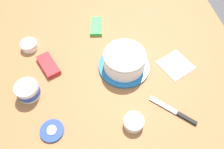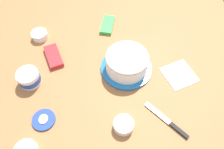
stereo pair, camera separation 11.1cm
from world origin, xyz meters
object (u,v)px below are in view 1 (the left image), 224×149
object	(u,v)px
frosting_tub_lid	(52,131)
sprinkle_bowl_green	(29,45)
sprinkle_bowl_blue	(134,122)
candy_box_lower	(96,26)
frosted_cake	(124,61)
spreading_knife	(177,113)
paper_napkin	(176,65)
candy_box_upper	(48,65)
frosting_tub	(28,90)

from	to	relation	value
frosting_tub_lid	sprinkle_bowl_green	distance (m)	0.52
sprinkle_bowl_blue	candy_box_lower	xyz separation A→B (m)	(0.63, 0.09, -0.01)
frosted_cake	candy_box_lower	bearing A→B (deg)	18.41
spreading_knife	paper_napkin	world-z (taller)	spreading_knife
sprinkle_bowl_green	candy_box_lower	distance (m)	0.40
sprinkle_bowl_blue	sprinkle_bowl_green	world-z (taller)	same
sprinkle_bowl_blue	paper_napkin	xyz separation A→B (m)	(0.28, -0.29, -0.02)
frosting_tub_lid	paper_napkin	distance (m)	0.70
candy_box_upper	candy_box_lower	bearing A→B (deg)	-73.34
candy_box_lower	paper_napkin	bearing A→B (deg)	-124.04
frosting_tub	frosting_tub_lid	distance (m)	0.23
frosted_cake	candy_box_lower	world-z (taller)	frosted_cake
sprinkle_bowl_blue	sprinkle_bowl_green	bearing A→B (deg)	41.45
frosted_cake	spreading_knife	size ratio (longest dim) A/B	1.44
frosted_cake	sprinkle_bowl_green	distance (m)	0.54
frosting_tub_lid	candy_box_lower	bearing A→B (deg)	-24.27
frosted_cake	frosting_tub	distance (m)	0.49
sprinkle_bowl_green	paper_napkin	size ratio (longest dim) A/B	0.60
sprinkle_bowl_green	candy_box_lower	bearing A→B (deg)	-75.67
spreading_knife	sprinkle_bowl_blue	distance (m)	0.21
frosted_cake	spreading_knife	distance (m)	0.36
frosted_cake	spreading_knife	bearing A→B (deg)	-147.72
frosting_tub	candy_box_lower	distance (m)	0.55
frosted_cake	sprinkle_bowl_blue	world-z (taller)	frosted_cake
candy_box_lower	candy_box_upper	distance (m)	0.38
sprinkle_bowl_green	sprinkle_bowl_blue	bearing A→B (deg)	-138.55
frosting_tub	sprinkle_bowl_blue	world-z (taller)	frosting_tub
frosting_tub	candy_box_upper	bearing A→B (deg)	-30.68
candy_box_upper	sprinkle_bowl_blue	bearing A→B (deg)	-160.52
frosting_tub_lid	paper_napkin	xyz separation A→B (m)	(0.26, -0.65, -0.00)
frosting_tub	spreading_knife	bearing A→B (deg)	-107.67
frosting_tub_lid	sprinkle_bowl_green	size ratio (longest dim) A/B	1.17
paper_napkin	frosted_cake	bearing A→B (deg)	83.03
sprinkle_bowl_blue	candy_box_lower	bearing A→B (deg)	7.68
candy_box_upper	paper_napkin	xyz separation A→B (m)	(-0.10, -0.66, -0.01)
sprinkle_bowl_green	candy_box_lower	xyz separation A→B (m)	(0.10, -0.39, -0.01)
candy_box_lower	sprinkle_bowl_blue	bearing A→B (deg)	-163.55
frosted_cake	frosting_tub	bearing A→B (deg)	100.04
frosted_cake	frosting_tub_lid	bearing A→B (deg)	127.42
frosting_tub_lid	sprinkle_bowl_green	xyz separation A→B (m)	(0.51, 0.11, 0.01)
frosting_tub_lid	candy_box_lower	xyz separation A→B (m)	(0.61, -0.27, 0.00)
spreading_knife	sprinkle_bowl_green	xyz separation A→B (m)	(0.52, 0.68, 0.01)
spreading_knife	paper_napkin	distance (m)	0.28
frosted_cake	spreading_knife	xyz separation A→B (m)	(-0.30, -0.19, -0.05)
sprinkle_bowl_blue	candy_box_lower	distance (m)	0.64
sprinkle_bowl_green	candy_box_upper	world-z (taller)	sprinkle_bowl_green
frosting_tub	sprinkle_bowl_green	world-z (taller)	frosting_tub
candy_box_lower	candy_box_upper	xyz separation A→B (m)	(-0.25, 0.29, 0.00)
sprinkle_bowl_blue	spreading_knife	bearing A→B (deg)	-85.19
frosted_cake	frosting_tub_lid	xyz separation A→B (m)	(-0.29, 0.38, -0.05)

